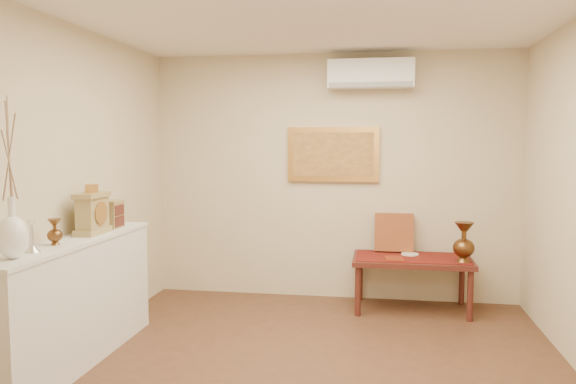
% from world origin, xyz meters
% --- Properties ---
extents(floor, '(4.50, 4.50, 0.00)m').
position_xyz_m(floor, '(0.00, 0.00, 0.00)').
color(floor, brown).
rests_on(floor, ground).
extents(ceiling, '(4.50, 4.50, 0.00)m').
position_xyz_m(ceiling, '(0.00, 0.00, 2.70)').
color(ceiling, white).
rests_on(ceiling, ground).
extents(wall_back, '(4.00, 0.02, 2.70)m').
position_xyz_m(wall_back, '(0.00, 2.25, 1.35)').
color(wall_back, beige).
rests_on(wall_back, ground).
extents(wall_front, '(4.00, 0.02, 2.70)m').
position_xyz_m(wall_front, '(0.00, -2.25, 1.35)').
color(wall_front, beige).
rests_on(wall_front, ground).
extents(wall_left, '(0.02, 4.50, 2.70)m').
position_xyz_m(wall_left, '(-2.00, 0.00, 1.35)').
color(wall_left, beige).
rests_on(wall_left, ground).
extents(white_vase, '(0.19, 0.19, 1.02)m').
position_xyz_m(white_vase, '(-1.81, -0.71, 1.49)').
color(white_vase, white).
rests_on(white_vase, display_ledge).
extents(candlestick, '(0.10, 0.10, 0.22)m').
position_xyz_m(candlestick, '(-1.83, -0.49, 1.09)').
color(candlestick, silver).
rests_on(candlestick, display_ledge).
extents(brass_urn_small, '(0.11, 0.11, 0.25)m').
position_xyz_m(brass_urn_small, '(-1.83, -0.21, 1.10)').
color(brass_urn_small, brown).
rests_on(brass_urn_small, display_ledge).
extents(table_cloth, '(1.14, 0.59, 0.01)m').
position_xyz_m(table_cloth, '(0.85, 1.88, 0.55)').
color(table_cloth, maroon).
rests_on(table_cloth, low_table).
extents(brass_urn_tall, '(0.21, 0.21, 0.48)m').
position_xyz_m(brass_urn_tall, '(1.34, 1.73, 0.80)').
color(brass_urn_tall, brown).
rests_on(brass_urn_tall, table_cloth).
extents(plate, '(0.18, 0.18, 0.01)m').
position_xyz_m(plate, '(0.83, 1.98, 0.56)').
color(plate, white).
rests_on(plate, table_cloth).
extents(menu, '(0.21, 0.27, 0.01)m').
position_xyz_m(menu, '(0.66, 1.73, 0.56)').
color(menu, maroon).
rests_on(menu, table_cloth).
extents(cushion, '(0.41, 0.18, 0.42)m').
position_xyz_m(cushion, '(0.67, 2.14, 0.76)').
color(cushion, maroon).
rests_on(cushion, table_cloth).
extents(display_ledge, '(0.37, 2.02, 0.98)m').
position_xyz_m(display_ledge, '(-1.82, 0.00, 0.49)').
color(display_ledge, silver).
rests_on(display_ledge, floor).
extents(mantel_clock, '(0.17, 0.36, 0.41)m').
position_xyz_m(mantel_clock, '(-1.81, 0.30, 1.15)').
color(mantel_clock, '#A58C54').
rests_on(mantel_clock, display_ledge).
extents(wooden_chest, '(0.16, 0.21, 0.24)m').
position_xyz_m(wooden_chest, '(-1.81, 0.63, 1.10)').
color(wooden_chest, '#A58C54').
rests_on(wooden_chest, display_ledge).
extents(low_table, '(1.20, 0.70, 0.55)m').
position_xyz_m(low_table, '(0.85, 1.88, 0.48)').
color(low_table, '#4F1E17').
rests_on(low_table, floor).
extents(painting, '(1.00, 0.06, 0.60)m').
position_xyz_m(painting, '(0.00, 2.22, 1.60)').
color(painting, '#C4893F').
rests_on(painting, wall_back).
extents(ac_unit, '(0.90, 0.25, 0.30)m').
position_xyz_m(ac_unit, '(0.40, 2.12, 2.45)').
color(ac_unit, white).
rests_on(ac_unit, wall_back).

